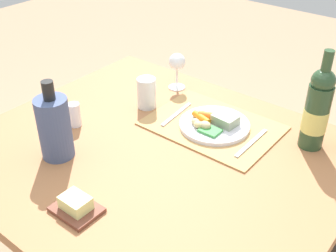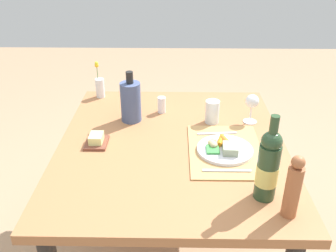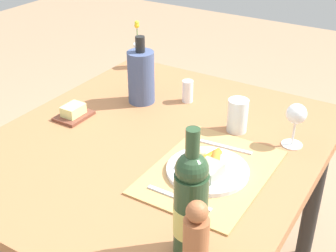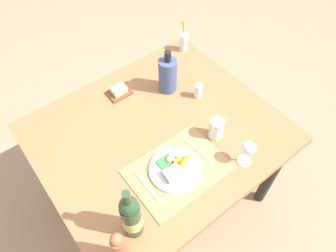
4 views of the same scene
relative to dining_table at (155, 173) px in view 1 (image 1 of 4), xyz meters
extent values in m
cube|color=#A56A42|center=(0.00, 0.00, 0.07)|extent=(1.21, 1.05, 0.04)
cylinder|color=#2B2825|center=(0.53, -0.45, -0.30)|extent=(0.07, 0.07, 0.70)
cube|color=tan|center=(-0.06, -0.24, 0.10)|extent=(0.45, 0.33, 0.01)
cylinder|color=silver|center=(-0.08, -0.24, 0.11)|extent=(0.25, 0.25, 0.01)
cube|color=gray|center=(-0.11, -0.26, 0.13)|extent=(0.09, 0.07, 0.03)
cylinder|color=orange|center=(-0.04, -0.24, 0.13)|extent=(0.07, 0.05, 0.03)
cylinder|color=orange|center=(-0.03, -0.22, 0.13)|extent=(0.08, 0.04, 0.02)
ellipsoid|color=#C9B783|center=(-0.07, -0.19, 0.13)|extent=(0.04, 0.03, 0.03)
ellipsoid|color=#CDBB78|center=(-0.05, -0.18, 0.13)|extent=(0.04, 0.03, 0.02)
ellipsoid|color=#CABD82|center=(-0.03, -0.19, 0.12)|extent=(0.03, 0.03, 0.02)
cube|color=green|center=(-0.09, -0.18, 0.12)|extent=(0.07, 0.06, 0.01)
cube|color=silver|center=(-0.23, -0.23, 0.10)|extent=(0.01, 0.20, 0.00)
cube|color=silver|center=(0.08, -0.22, 0.10)|extent=(0.03, 0.19, 0.00)
cylinder|color=#44537D|center=(0.23, 0.21, 0.20)|extent=(0.10, 0.10, 0.21)
cylinder|color=black|center=(0.23, 0.21, 0.33)|extent=(0.04, 0.04, 0.06)
cylinder|color=#2A462A|center=(-0.38, -0.35, 0.20)|extent=(0.08, 0.08, 0.22)
sphere|color=#2A462A|center=(-0.38, -0.35, 0.33)|extent=(0.08, 0.08, 0.08)
cylinder|color=#2A462A|center=(-0.38, -0.35, 0.39)|extent=(0.03, 0.03, 0.09)
cylinder|color=#DDD56C|center=(-0.38, -0.35, 0.19)|extent=(0.08, 0.08, 0.08)
cube|color=brown|center=(-0.01, 0.35, 0.10)|extent=(0.13, 0.10, 0.01)
cube|color=#E5EB91|center=(-0.01, 0.35, 0.12)|extent=(0.08, 0.06, 0.04)
cylinder|color=silver|center=(0.21, -0.20, 0.15)|extent=(0.07, 0.07, 0.12)
cylinder|color=#A7D9CE|center=(0.21, -0.20, 0.13)|extent=(0.07, 0.07, 0.07)
cylinder|color=white|center=(0.32, 0.06, 0.14)|extent=(0.04, 0.04, 0.09)
cylinder|color=white|center=(0.22, -0.40, 0.09)|extent=(0.07, 0.07, 0.00)
cylinder|color=white|center=(0.22, -0.40, 0.14)|extent=(0.01, 0.01, 0.08)
sphere|color=white|center=(0.22, -0.40, 0.21)|extent=(0.07, 0.07, 0.07)
camera|label=1|loc=(-0.75, 0.86, 0.92)|focal=45.75mm
camera|label=2|loc=(-1.50, -0.01, 1.00)|focal=40.13mm
camera|label=3|loc=(-1.11, -0.73, 0.90)|focal=49.09mm
camera|label=4|loc=(-0.55, -0.79, 1.38)|focal=33.08mm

